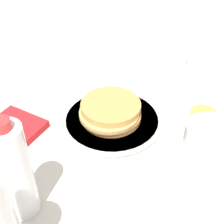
% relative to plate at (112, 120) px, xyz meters
% --- Properties ---
extents(ground_plane, '(4.00, 4.00, 0.00)m').
position_rel_plate_xyz_m(ground_plane, '(0.02, 0.02, -0.01)').
color(ground_plane, silver).
extents(plate, '(0.26, 0.26, 0.01)m').
position_rel_plate_xyz_m(plate, '(0.00, 0.00, 0.00)').
color(plate, silver).
rests_on(plate, ground_plane).
extents(pancake_stack, '(0.17, 0.16, 0.04)m').
position_rel_plate_xyz_m(pancake_stack, '(-0.00, 0.00, 0.03)').
color(pancake_stack, '#C48643').
rests_on(pancake_stack, plate).
extents(juice_glass, '(0.06, 0.06, 0.07)m').
position_rel_plate_xyz_m(juice_glass, '(0.11, -0.20, 0.03)').
color(juice_glass, yellow).
rests_on(juice_glass, ground_plane).
extents(cream_jug, '(0.11, 0.11, 0.12)m').
position_rel_plate_xyz_m(cream_jug, '(0.33, 0.04, 0.05)').
color(cream_jug, white).
rests_on(cream_jug, ground_plane).
extents(water_bottle_near, '(0.08, 0.08, 0.20)m').
position_rel_plate_xyz_m(water_bottle_near, '(-0.05, -0.27, 0.08)').
color(water_bottle_near, silver).
rests_on(water_bottle_near, ground_plane).
extents(water_bottle_mid, '(0.06, 0.06, 0.23)m').
position_rel_plate_xyz_m(water_bottle_mid, '(-0.31, -0.04, 0.10)').
color(water_bottle_mid, white).
rests_on(water_bottle_mid, ground_plane).
extents(napkin, '(0.15, 0.15, 0.02)m').
position_rel_plate_xyz_m(napkin, '(-0.19, 0.16, 0.00)').
color(napkin, red).
rests_on(napkin, ground_plane).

